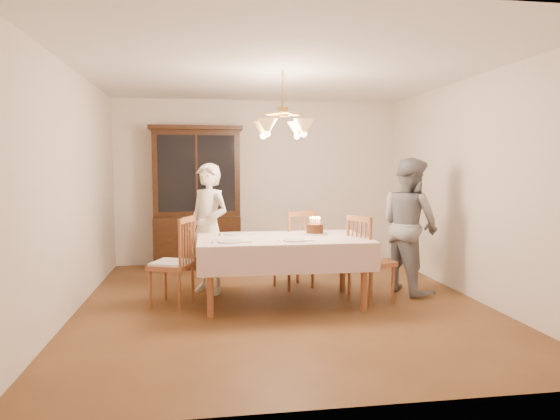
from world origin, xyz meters
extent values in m
plane|color=#543218|center=(0.00, 0.00, 0.00)|extent=(5.00, 5.00, 0.00)
plane|color=white|center=(0.00, 0.00, 2.60)|extent=(5.00, 5.00, 0.00)
plane|color=silver|center=(0.00, 2.50, 1.30)|extent=(4.50, 0.00, 4.50)
plane|color=silver|center=(0.00, -2.50, 1.30)|extent=(4.50, 0.00, 4.50)
plane|color=silver|center=(-2.25, 0.00, 1.30)|extent=(0.00, 5.00, 5.00)
plane|color=silver|center=(2.25, 0.00, 1.30)|extent=(0.00, 5.00, 5.00)
cube|color=brown|center=(0.00, 0.00, 0.73)|extent=(1.80, 1.00, 0.04)
cube|color=silver|center=(0.00, 0.00, 0.75)|extent=(1.90, 1.10, 0.01)
cylinder|color=brown|center=(-0.82, -0.42, 0.35)|extent=(0.07, 0.07, 0.71)
cylinder|color=brown|center=(0.82, -0.42, 0.35)|extent=(0.07, 0.07, 0.71)
cylinder|color=brown|center=(-0.82, 0.42, 0.35)|extent=(0.07, 0.07, 0.71)
cylinder|color=brown|center=(0.82, 0.42, 0.35)|extent=(0.07, 0.07, 0.71)
cube|color=black|center=(-0.98, 2.23, 0.40)|extent=(1.30, 0.50, 0.80)
cube|color=black|center=(-0.98, 2.28, 1.45)|extent=(1.30, 0.40, 1.30)
cube|color=black|center=(-0.98, 2.08, 1.45)|extent=(1.14, 0.01, 1.14)
cube|color=black|center=(-0.98, 2.23, 2.13)|extent=(1.38, 0.54, 0.06)
cube|color=brown|center=(0.26, 0.72, 0.45)|extent=(0.57, 0.56, 0.05)
cube|color=brown|center=(0.33, 0.55, 0.97)|extent=(0.38, 0.19, 0.06)
cylinder|color=brown|center=(0.35, 0.95, 0.21)|extent=(0.04, 0.04, 0.43)
cylinder|color=brown|center=(0.02, 0.81, 0.21)|extent=(0.04, 0.04, 0.43)
cylinder|color=brown|center=(0.49, 0.64, 0.21)|extent=(0.04, 0.04, 0.43)
cylinder|color=brown|center=(0.16, 0.50, 0.21)|extent=(0.04, 0.04, 0.43)
cube|color=brown|center=(-1.24, 0.11, 0.45)|extent=(0.55, 0.56, 0.05)
cube|color=brown|center=(-1.06, 0.04, 0.97)|extent=(0.18, 0.38, 0.06)
cylinder|color=brown|center=(-1.33, 0.34, 0.21)|extent=(0.04, 0.04, 0.43)
cylinder|color=brown|center=(-1.46, 0.01, 0.21)|extent=(0.04, 0.04, 0.43)
cylinder|color=brown|center=(-1.01, 0.21, 0.21)|extent=(0.04, 0.04, 0.43)
cylinder|color=brown|center=(-1.15, -0.12, 0.21)|extent=(0.04, 0.04, 0.43)
cube|color=silver|center=(-1.24, 0.11, 0.48)|extent=(0.50, 0.51, 0.03)
cube|color=brown|center=(1.02, -0.07, 0.45)|extent=(0.56, 0.57, 0.05)
cube|color=brown|center=(0.84, -0.14, 0.97)|extent=(0.19, 0.38, 0.06)
cylinder|color=brown|center=(1.25, -0.17, 0.21)|extent=(0.04, 0.04, 0.43)
cylinder|color=brown|center=(1.10, 0.16, 0.21)|extent=(0.04, 0.04, 0.43)
cylinder|color=brown|center=(0.93, -0.30, 0.21)|extent=(0.04, 0.04, 0.43)
cylinder|color=brown|center=(0.79, 0.03, 0.21)|extent=(0.04, 0.04, 0.43)
imported|color=#EFE6CA|center=(-0.82, 0.62, 0.80)|extent=(0.68, 0.68, 1.59)
imported|color=slate|center=(1.63, 0.30, 0.83)|extent=(0.85, 0.96, 1.66)
cylinder|color=white|center=(0.42, 0.20, 0.77)|extent=(0.30, 0.30, 0.01)
cylinder|color=#32180B|center=(0.42, 0.20, 0.83)|extent=(0.20, 0.20, 0.11)
cylinder|color=#598CD8|center=(0.47, 0.20, 0.91)|extent=(0.01, 0.01, 0.07)
sphere|color=#FFB23F|center=(0.47, 0.20, 0.95)|extent=(0.01, 0.01, 0.01)
cylinder|color=pink|center=(0.47, 0.22, 0.91)|extent=(0.01, 0.01, 0.07)
sphere|color=#FFB23F|center=(0.47, 0.22, 0.95)|extent=(0.01, 0.01, 0.01)
cylinder|color=#EACC66|center=(0.46, 0.24, 0.91)|extent=(0.01, 0.01, 0.07)
sphere|color=#FFB23F|center=(0.46, 0.24, 0.95)|extent=(0.01, 0.01, 0.01)
cylinder|color=#598CD8|center=(0.44, 0.25, 0.91)|extent=(0.01, 0.01, 0.07)
sphere|color=#FFB23F|center=(0.44, 0.25, 0.95)|extent=(0.01, 0.01, 0.01)
cylinder|color=pink|center=(0.42, 0.26, 0.91)|extent=(0.01, 0.01, 0.07)
sphere|color=#FFB23F|center=(0.42, 0.26, 0.95)|extent=(0.01, 0.01, 0.01)
cylinder|color=#EACC66|center=(0.40, 0.26, 0.91)|extent=(0.01, 0.01, 0.07)
sphere|color=#FFB23F|center=(0.40, 0.26, 0.95)|extent=(0.01, 0.01, 0.01)
cylinder|color=#598CD8|center=(0.38, 0.25, 0.91)|extent=(0.01, 0.01, 0.07)
sphere|color=#FFB23F|center=(0.38, 0.25, 0.95)|extent=(0.01, 0.01, 0.01)
cylinder|color=pink|center=(0.37, 0.23, 0.91)|extent=(0.01, 0.01, 0.07)
sphere|color=#FFB23F|center=(0.37, 0.23, 0.95)|extent=(0.01, 0.01, 0.01)
cylinder|color=#EACC66|center=(0.36, 0.21, 0.91)|extent=(0.01, 0.01, 0.07)
sphere|color=#FFB23F|center=(0.36, 0.21, 0.95)|extent=(0.01, 0.01, 0.01)
cylinder|color=#598CD8|center=(0.36, 0.19, 0.91)|extent=(0.01, 0.01, 0.07)
sphere|color=#FFB23F|center=(0.36, 0.19, 0.95)|extent=(0.01, 0.01, 0.01)
cylinder|color=pink|center=(0.37, 0.17, 0.91)|extent=(0.01, 0.01, 0.07)
sphere|color=#FFB23F|center=(0.37, 0.17, 0.95)|extent=(0.01, 0.01, 0.01)
cylinder|color=#EACC66|center=(0.38, 0.15, 0.91)|extent=(0.01, 0.01, 0.07)
sphere|color=#FFB23F|center=(0.38, 0.15, 0.95)|extent=(0.01, 0.01, 0.01)
cylinder|color=#598CD8|center=(0.40, 0.14, 0.91)|extent=(0.01, 0.01, 0.07)
sphere|color=#FFB23F|center=(0.40, 0.14, 0.95)|extent=(0.01, 0.01, 0.01)
cylinder|color=pink|center=(0.42, 0.14, 0.91)|extent=(0.01, 0.01, 0.07)
sphere|color=#FFB23F|center=(0.42, 0.14, 0.95)|extent=(0.01, 0.01, 0.01)
cylinder|color=#EACC66|center=(0.44, 0.15, 0.91)|extent=(0.01, 0.01, 0.07)
sphere|color=#FFB23F|center=(0.44, 0.15, 0.95)|extent=(0.01, 0.01, 0.01)
cylinder|color=#598CD8|center=(0.46, 0.16, 0.91)|extent=(0.01, 0.01, 0.07)
sphere|color=#FFB23F|center=(0.46, 0.16, 0.95)|extent=(0.01, 0.01, 0.01)
cylinder|color=pink|center=(0.47, 0.18, 0.91)|extent=(0.01, 0.01, 0.07)
sphere|color=#FFB23F|center=(0.47, 0.18, 0.95)|extent=(0.01, 0.01, 0.01)
cylinder|color=white|center=(-0.61, -0.27, 0.77)|extent=(0.27, 0.27, 0.02)
cube|color=silver|center=(-0.79, -0.27, 0.76)|extent=(0.01, 0.16, 0.01)
cube|color=silver|center=(-0.43, -0.27, 0.76)|extent=(0.10, 0.10, 0.01)
cylinder|color=white|center=(0.08, -0.29, 0.77)|extent=(0.24, 0.24, 0.02)
cube|color=silver|center=(-0.08, -0.29, 0.76)|extent=(0.01, 0.16, 0.01)
cube|color=silver|center=(0.25, -0.29, 0.76)|extent=(0.10, 0.10, 0.01)
cylinder|color=white|center=(-0.52, 0.32, 0.77)|extent=(0.26, 0.26, 0.02)
cube|color=silver|center=(-0.70, 0.32, 0.76)|extent=(0.01, 0.16, 0.01)
cube|color=silver|center=(-0.34, 0.32, 0.76)|extent=(0.10, 0.10, 0.01)
cylinder|color=#BF8C3F|center=(0.00, 0.00, 2.40)|extent=(0.02, 0.02, 0.40)
cylinder|color=#BF8C3F|center=(0.00, 0.00, 2.15)|extent=(0.12, 0.12, 0.10)
cone|color=#D8994C|center=(0.20, 0.20, 1.97)|extent=(0.22, 0.22, 0.18)
sphere|color=#FFD899|center=(0.20, 0.20, 1.90)|extent=(0.07, 0.07, 0.07)
cone|color=#D8994C|center=(-0.20, 0.20, 1.97)|extent=(0.22, 0.22, 0.18)
sphere|color=#FFD899|center=(-0.20, 0.20, 1.90)|extent=(0.07, 0.07, 0.07)
cone|color=#D8994C|center=(-0.20, -0.20, 1.97)|extent=(0.22, 0.22, 0.18)
sphere|color=#FFD899|center=(-0.20, -0.20, 1.90)|extent=(0.07, 0.07, 0.07)
cone|color=#D8994C|center=(0.20, -0.20, 1.97)|extent=(0.22, 0.22, 0.18)
sphere|color=#FFD899|center=(0.20, -0.20, 1.90)|extent=(0.07, 0.07, 0.07)
camera|label=1|loc=(-0.87, -5.50, 1.55)|focal=32.00mm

